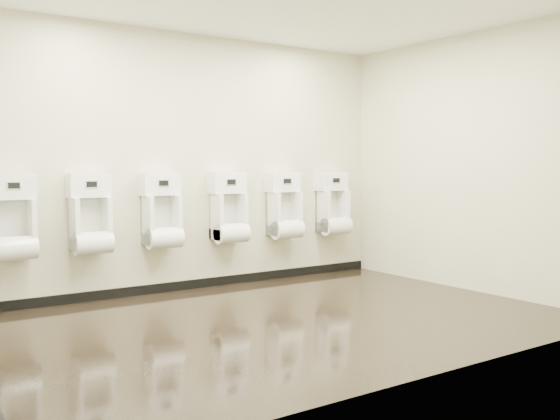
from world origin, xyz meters
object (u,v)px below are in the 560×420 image
Objects in this scene: urinal_0 at (14,224)px; urinal_2 at (162,216)px; urinal_3 at (229,213)px; urinal_4 at (285,211)px; urinal_1 at (91,220)px; urinal_5 at (333,208)px.

urinal_0 and urinal_2 have the same top height.
urinal_3 and urinal_4 have the same top height.
urinal_2 is at bearing 0.00° from urinal_0.
urinal_0 is at bearing 180.00° from urinal_1.
urinal_5 is (0.75, 0.00, 0.00)m from urinal_4.
urinal_0 is at bearing 180.00° from urinal_3.
urinal_2 is at bearing 180.00° from urinal_4.
urinal_3 is at bearing 180.00° from urinal_4.
urinal_0 is 3.77m from urinal_5.
urinal_1 and urinal_4 have the same top height.
urinal_4 is (3.03, 0.00, 0.00)m from urinal_0.
urinal_0 is at bearing 180.00° from urinal_2.
urinal_1 is 0.75m from urinal_2.
urinal_1 is (0.71, 0.00, 0.00)m from urinal_0.
urinal_4 is at bearing 0.00° from urinal_2.
urinal_3 is (2.27, 0.00, 0.00)m from urinal_0.
urinal_1 is 1.00× the size of urinal_3.
urinal_0 is 1.00× the size of urinal_1.
urinal_2 is 1.00× the size of urinal_5.
urinal_4 and urinal_5 have the same top height.
urinal_0 is 1.00× the size of urinal_3.
urinal_5 is at bearing 0.00° from urinal_4.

